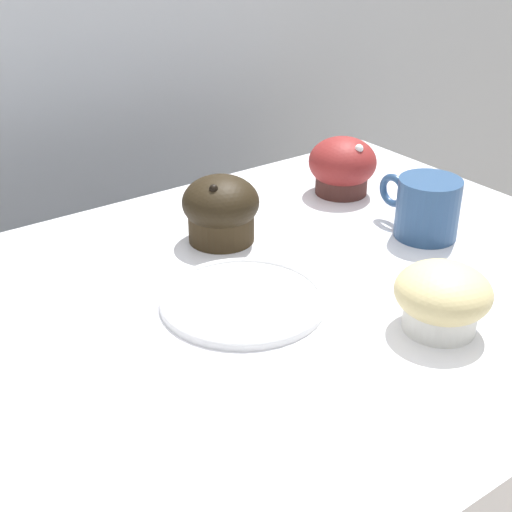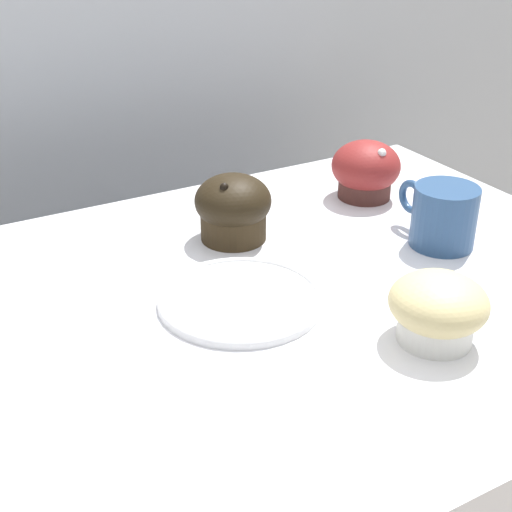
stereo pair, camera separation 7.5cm
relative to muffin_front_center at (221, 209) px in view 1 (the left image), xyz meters
name	(u,v)px [view 1 (the left image)]	position (x,y,z in m)	size (l,w,h in m)	color
wall_back	(22,167)	(-0.09, 0.46, -0.07)	(3.20, 0.10, 1.80)	#B2B7BC
muffin_front_center	(221,209)	(0.00, 0.00, 0.00)	(0.09, 0.09, 0.08)	#322515
muffin_back_right	(342,166)	(0.22, 0.03, 0.00)	(0.10, 0.10, 0.08)	#46241F
muffin_front_left	(442,298)	(0.07, -0.29, -0.01)	(0.10, 0.10, 0.07)	silver
coffee_cup	(425,205)	(0.21, -0.13, 0.00)	(0.08, 0.12, 0.08)	navy
serving_plate	(244,300)	(-0.06, -0.14, -0.04)	(0.18, 0.18, 0.01)	white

